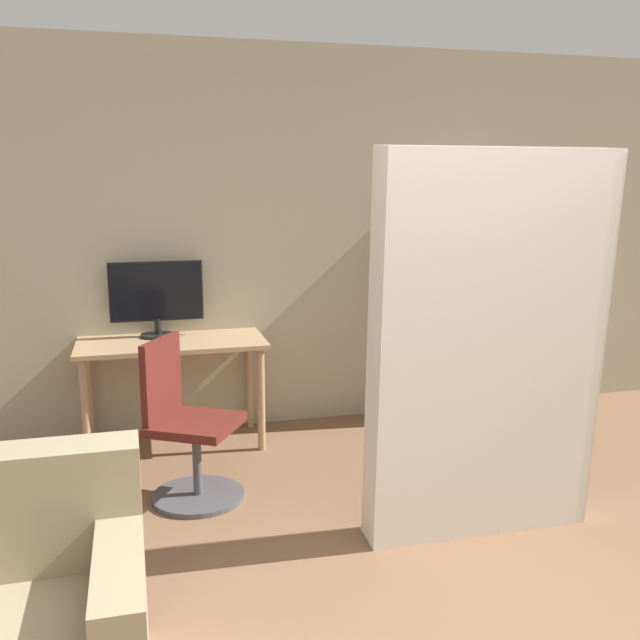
# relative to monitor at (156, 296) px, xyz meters

# --- Properties ---
(wall_back) EXTENTS (8.00, 0.06, 2.70)m
(wall_back) POSITION_rel_monitor_xyz_m (1.13, 0.16, 0.34)
(wall_back) COLOR tan
(wall_back) RESTS_ON ground
(desk) EXTENTS (1.23, 0.59, 0.72)m
(desk) POSITION_rel_monitor_xyz_m (0.08, -0.16, -0.38)
(desk) COLOR tan
(desk) RESTS_ON ground
(monitor) EXTENTS (0.62, 0.23, 0.51)m
(monitor) POSITION_rel_monitor_xyz_m (0.00, 0.00, 0.00)
(monitor) COLOR black
(monitor) RESTS_ON desk
(office_chair) EXTENTS (0.60, 0.60, 0.92)m
(office_chair) POSITION_rel_monitor_xyz_m (0.10, -1.02, -0.64)
(office_chair) COLOR #4C4C51
(office_chair) RESTS_ON ground
(bookshelf) EXTENTS (0.83, 0.32, 1.61)m
(bookshelf) POSITION_rel_monitor_xyz_m (2.07, 0.01, -0.23)
(bookshelf) COLOR beige
(bookshelf) RESTS_ON ground
(mattress_near) EXTENTS (1.17, 0.31, 1.93)m
(mattress_near) POSITION_rel_monitor_xyz_m (1.51, -1.81, -0.04)
(mattress_near) COLOR silver
(mattress_near) RESTS_ON ground
(armchair) EXTENTS (0.85, 0.80, 0.85)m
(armchair) POSITION_rel_monitor_xyz_m (-0.58, -2.57, -0.69)
(armchair) COLOR gray
(armchair) RESTS_ON ground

